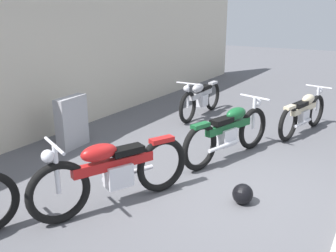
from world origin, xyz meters
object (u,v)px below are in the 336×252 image
(motorcycle_red, at_px, (113,171))
(motorcycle_cream, at_px, (304,113))
(motorcycle_silver, at_px, (201,98))
(stone_marker, at_px, (72,122))
(motorcycle_green, at_px, (229,132))
(helmet, at_px, (243,194))

(motorcycle_red, distance_m, motorcycle_cream, 4.55)
(motorcycle_silver, bearing_deg, motorcycle_cream, 88.57)
(stone_marker, relative_size, motorcycle_red, 0.46)
(stone_marker, xyz_separation_m, motorcycle_green, (1.00, -2.64, -0.01))
(motorcycle_green, distance_m, motorcycle_cream, 2.19)
(stone_marker, height_order, motorcycle_red, motorcycle_red)
(motorcycle_cream, bearing_deg, motorcycle_silver, 100.95)
(motorcycle_silver, bearing_deg, helmet, 33.85)
(motorcycle_silver, bearing_deg, stone_marker, -19.46)
(stone_marker, distance_m, helmet, 3.45)
(motorcycle_cream, relative_size, motorcycle_silver, 0.96)
(motorcycle_red, height_order, motorcycle_cream, motorcycle_red)
(stone_marker, bearing_deg, motorcycle_silver, -19.04)
(helmet, relative_size, motorcycle_cream, 0.14)
(motorcycle_red, bearing_deg, stone_marker, -98.46)
(helmet, relative_size, motorcycle_silver, 0.13)
(stone_marker, height_order, motorcycle_green, motorcycle_green)
(motorcycle_red, distance_m, motorcycle_silver, 4.47)
(stone_marker, relative_size, motorcycle_green, 0.45)
(stone_marker, height_order, motorcycle_silver, stone_marker)
(helmet, bearing_deg, motorcycle_red, 123.16)
(motorcycle_red, bearing_deg, motorcycle_silver, -143.63)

